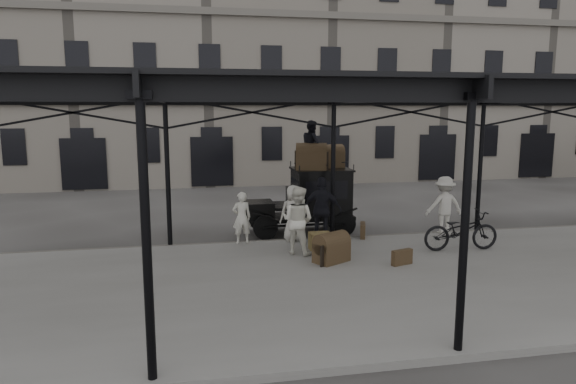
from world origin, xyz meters
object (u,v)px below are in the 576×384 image
(taxi, at_px, (312,197))
(porter_official, at_px, (322,210))
(bicycle, at_px, (461,230))
(steamer_trunk_platform, at_px, (331,250))
(steamer_trunk_roof_near, at_px, (311,159))
(porter_left, at_px, (242,218))

(taxi, xyz_separation_m, porter_official, (-0.13, -1.89, -0.05))
(porter_official, relative_size, bicycle, 0.92)
(porter_official, relative_size, steamer_trunk_platform, 2.20)
(porter_official, distance_m, steamer_trunk_platform, 2.12)
(taxi, distance_m, porter_official, 1.89)
(bicycle, relative_size, steamer_trunk_platform, 2.40)
(bicycle, height_order, steamer_trunk_roof_near, steamer_trunk_roof_near)
(taxi, distance_m, bicycle, 4.99)
(porter_left, bearing_deg, taxi, -155.88)
(porter_left, xyz_separation_m, bicycle, (6.07, -1.95, -0.21))
(porter_official, height_order, steamer_trunk_roof_near, steamer_trunk_roof_near)
(steamer_trunk_roof_near, bearing_deg, porter_official, -77.05)
(taxi, relative_size, steamer_trunk_platform, 4.01)
(porter_official, relative_size, steamer_trunk_roof_near, 2.02)
(porter_left, bearing_deg, porter_official, 164.28)
(steamer_trunk_platform, bearing_deg, porter_left, 102.22)
(porter_left, distance_m, bicycle, 6.38)
(porter_official, bearing_deg, porter_left, 12.73)
(porter_left, relative_size, steamer_trunk_roof_near, 1.58)
(taxi, distance_m, steamer_trunk_roof_near, 1.37)
(taxi, xyz_separation_m, steamer_trunk_roof_near, (-0.08, -0.25, 1.34))
(taxi, xyz_separation_m, bicycle, (3.55, -3.47, -0.48))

